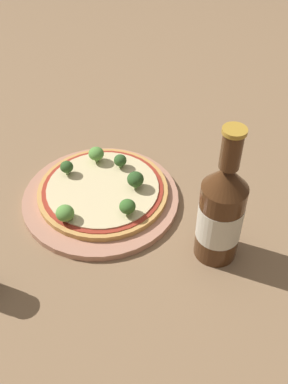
{
  "coord_description": "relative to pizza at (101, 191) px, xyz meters",
  "views": [
    {
      "loc": [
        0.33,
        -0.47,
        0.55
      ],
      "look_at": [
        0.09,
        -0.01,
        0.06
      ],
      "focal_mm": 42.0,
      "sensor_mm": 36.0,
      "label": 1
    }
  ],
  "objects": [
    {
      "name": "ground_plane",
      "position": [
        0.0,
        0.0,
        -0.02
      ],
      "size": [
        3.0,
        3.0,
        0.0
      ],
      "primitive_type": "plane",
      "color": "#846647"
    },
    {
      "name": "plate",
      "position": [
        0.0,
        -0.0,
        -0.01
      ],
      "size": [
        0.27,
        0.27,
        0.01
      ],
      "color": "tan",
      "rests_on": "ground_plane"
    },
    {
      "name": "pizza",
      "position": [
        0.0,
        0.0,
        0.0
      ],
      "size": [
        0.23,
        0.23,
        0.01
      ],
      "color": "tan",
      "rests_on": "plate"
    },
    {
      "name": "broccoli_floret_0",
      "position": [
        -0.0,
        0.06,
        0.02
      ],
      "size": [
        0.02,
        0.02,
        0.03
      ],
      "color": "#7A9E5B",
      "rests_on": "pizza"
    },
    {
      "name": "broccoli_floret_1",
      "position": [
        0.05,
        0.03,
        0.03
      ],
      "size": [
        0.03,
        0.03,
        0.03
      ],
      "color": "#7A9E5B",
      "rests_on": "pizza"
    },
    {
      "name": "broccoli_floret_2",
      "position": [
        -0.01,
        -0.09,
        0.02
      ],
      "size": [
        0.03,
        0.03,
        0.03
      ],
      "color": "#7A9E5B",
      "rests_on": "pizza"
    },
    {
      "name": "broccoli_floret_3",
      "position": [
        0.07,
        -0.03,
        0.02
      ],
      "size": [
        0.03,
        0.03,
        0.03
      ],
      "color": "#7A9E5B",
      "rests_on": "pizza"
    },
    {
      "name": "broccoli_floret_4",
      "position": [
        -0.07,
        0.01,
        0.02
      ],
      "size": [
        0.02,
        0.02,
        0.03
      ],
      "color": "#7A9E5B",
      "rests_on": "pizza"
    },
    {
      "name": "broccoli_floret_5",
      "position": [
        -0.05,
        0.06,
        0.02
      ],
      "size": [
        0.03,
        0.03,
        0.03
      ],
      "color": "#7A9E5B",
      "rests_on": "pizza"
    },
    {
      "name": "beer_bottle",
      "position": [
        0.22,
        -0.02,
        0.07
      ],
      "size": [
        0.07,
        0.07,
        0.23
      ],
      "color": "#472814",
      "rests_on": "ground_plane"
    }
  ]
}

